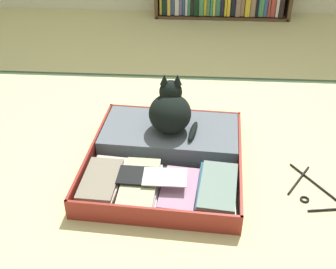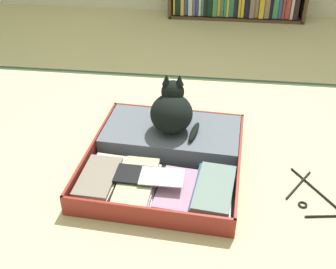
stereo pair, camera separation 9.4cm
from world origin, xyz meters
The scene contains 5 objects.
ground_plane centered at (0.00, 0.00, 0.00)m, with size 10.00×10.00×0.00m, color #C9BD83.
tatami_border centered at (0.00, 1.00, 0.00)m, with size 4.80×0.05×0.00m.
open_suitcase centered at (-0.01, 0.08, 0.04)m, with size 0.76×0.83×0.10m.
black_cat centered at (0.00, 0.22, 0.20)m, with size 0.25×0.24×0.28m.
clothes_hanger centered at (0.68, -0.12, 0.01)m, with size 0.31×0.37×0.01m.
Camera 1 is at (0.11, -1.56, 1.27)m, focal length 45.24 mm.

